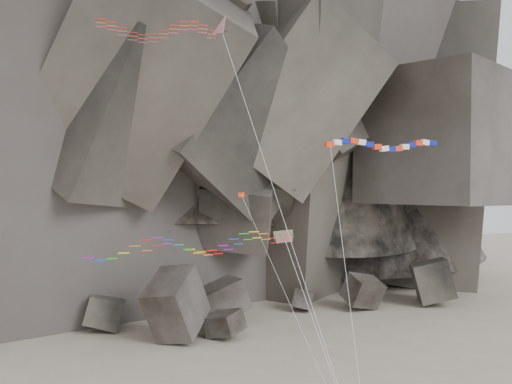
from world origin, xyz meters
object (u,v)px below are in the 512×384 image
object	(u,v)px
pennant_kite	(263,244)
parafoil_kite	(182,245)
delta_kite	(155,29)
banner_kite	(383,146)

from	to	relation	value
pennant_kite	parafoil_kite	bearing A→B (deg)	-179.43
delta_kite	parafoil_kite	xyz separation A→B (m)	(1.76, -1.44, -15.94)
delta_kite	pennant_kite	world-z (taller)	delta_kite
parafoil_kite	pennant_kite	bearing A→B (deg)	27.79
delta_kite	parafoil_kite	size ratio (longest dim) A/B	1.80
banner_kite	pennant_kite	bearing A→B (deg)	-166.30
delta_kite	banner_kite	bearing A→B (deg)	-5.38
delta_kite	banner_kite	size ratio (longest dim) A/B	1.40
delta_kite	pennant_kite	size ratio (longest dim) A/B	1.77
parafoil_kite	banner_kite	bearing A→B (deg)	29.33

